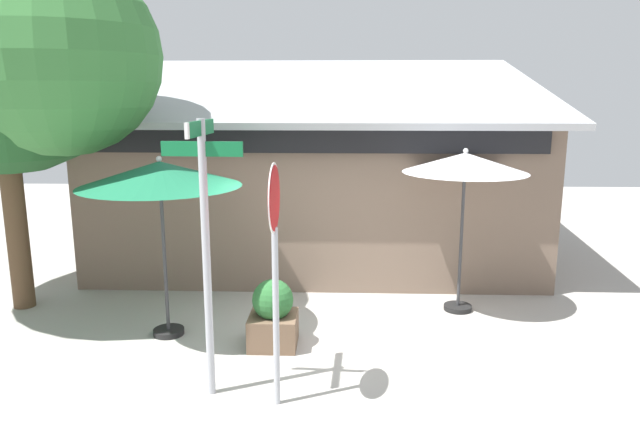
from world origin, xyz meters
The scene contains 8 objects.
ground_plane centered at (0.00, 0.00, -0.05)m, with size 28.00×28.00×0.10m, color #ADA8A0.
cafe_building centered at (-0.24, 4.53, 1.60)m, with size 8.82×5.55×4.20m.
street_sign_post centered at (-1.23, -1.41, 1.93)m, with size 0.89×0.95×3.15m.
stop_sign centered at (-0.44, -1.61, 1.88)m, with size 0.07×0.74×2.71m.
patio_umbrella_forest_green_left centered at (-2.22, 0.22, 2.31)m, with size 2.22×2.22×2.58m.
patio_umbrella_ivory_center centered at (2.14, 1.33, 2.33)m, with size 1.90×1.90×2.59m.
shade_tree centered at (-4.65, 1.12, 4.26)m, with size 4.80×4.38×6.55m.
sidewalk_planter centered at (-0.66, -0.10, 0.44)m, with size 0.65×0.65×0.94m.
Camera 1 is at (0.25, -7.47, 3.41)m, focal length 32.34 mm.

